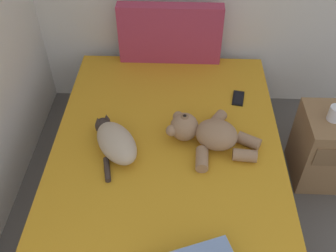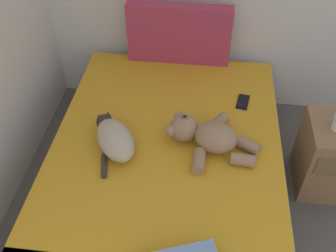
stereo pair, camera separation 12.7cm
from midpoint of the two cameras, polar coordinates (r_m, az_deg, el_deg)
name	(u,v)px [view 2 (the right image)]	position (r m, az deg, el deg)	size (l,w,h in m)	color
bed	(165,177)	(2.40, 1.12, -7.60)	(1.40, 2.01, 0.46)	olive
patterned_cushion	(179,34)	(2.82, 2.96, 13.38)	(0.73, 0.10, 0.44)	#A5334C
cat	(114,138)	(2.21, -6.34, -1.85)	(0.34, 0.44, 0.15)	tan
teddy_bear	(206,135)	(2.22, 7.34, -1.43)	(0.56, 0.47, 0.18)	#937051
cell_phone	(243,102)	(2.60, 12.39, 3.48)	(0.10, 0.16, 0.01)	black
nightstand	(336,157)	(2.71, 24.80, -4.20)	(0.43, 0.41, 0.52)	olive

